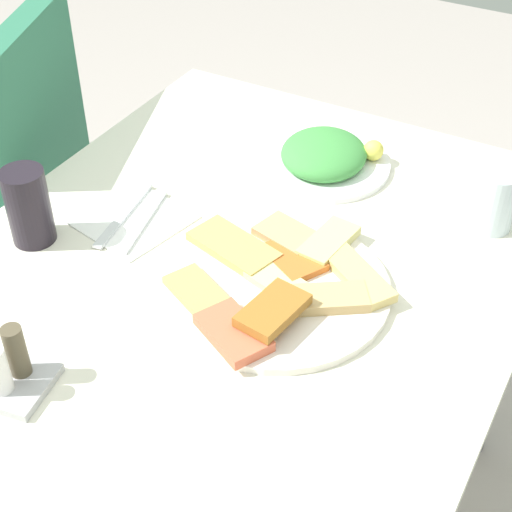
{
  "coord_description": "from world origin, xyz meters",
  "views": [
    {
      "loc": [
        -0.78,
        -0.45,
        1.48
      ],
      "look_at": [
        -0.02,
        -0.03,
        0.77
      ],
      "focal_mm": 54.86,
      "sensor_mm": 36.0,
      "label": 1
    }
  ],
  "objects": [
    {
      "name": "pide_platter",
      "position": [
        -0.03,
        -0.08,
        0.75
      ],
      "size": [
        0.34,
        0.33,
        0.04
      ],
      "color": "white",
      "rests_on": "dining_table"
    },
    {
      "name": "spoon",
      "position": [
        -0.0,
        0.22,
        0.74
      ],
      "size": [
        0.18,
        0.04,
        0.0
      ],
      "primitive_type": "cube",
      "rotation": [
        0.0,
        0.0,
        0.17
      ],
      "color": "silver",
      "rests_on": "paper_napkin"
    },
    {
      "name": "soda_can",
      "position": [
        -0.11,
        0.31,
        0.8
      ],
      "size": [
        0.09,
        0.09,
        0.12
      ],
      "primitive_type": "cylinder",
      "rotation": [
        0.0,
        0.0,
        0.66
      ],
      "color": "black",
      "rests_on": "dining_table"
    },
    {
      "name": "condiment_caddy",
      "position": [
        -0.35,
        0.12,
        0.76
      ],
      "size": [
        0.1,
        0.1,
        0.09
      ],
      "color": "#B2B2B7",
      "rests_on": "dining_table"
    },
    {
      "name": "dining_table",
      "position": [
        0.0,
        0.0,
        0.64
      ],
      "size": [
        1.0,
        0.82,
        0.74
      ],
      "color": "silver",
      "rests_on": "ground_plane"
    },
    {
      "name": "drinking_glass",
      "position": [
        0.26,
        -0.29,
        0.79
      ],
      "size": [
        0.07,
        0.07,
        0.1
      ],
      "primitive_type": "cylinder",
      "color": "silver",
      "rests_on": "dining_table"
    },
    {
      "name": "paper_napkin",
      "position": [
        -0.0,
        0.2,
        0.74
      ],
      "size": [
        0.18,
        0.18,
        0.0
      ],
      "primitive_type": "cube",
      "rotation": [
        0.0,
        0.0,
        -0.21
      ],
      "color": "white",
      "rests_on": "dining_table"
    },
    {
      "name": "salad_plate_greens",
      "position": [
        0.29,
        0.0,
        0.76
      ],
      "size": [
        0.23,
        0.23,
        0.06
      ],
      "color": "white",
      "rests_on": "dining_table"
    },
    {
      "name": "fork",
      "position": [
        -0.0,
        0.18,
        0.74
      ],
      "size": [
        0.17,
        0.06,
        0.0
      ],
      "primitive_type": "cube",
      "rotation": [
        0.0,
        0.0,
        0.23
      ],
      "color": "silver",
      "rests_on": "paper_napkin"
    }
  ]
}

